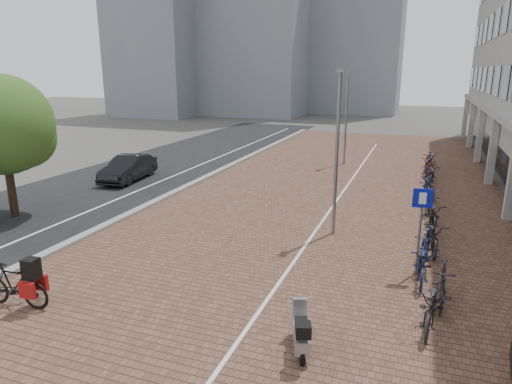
% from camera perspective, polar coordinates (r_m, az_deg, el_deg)
% --- Properties ---
extents(ground, '(140.00, 140.00, 0.00)m').
position_cam_1_polar(ground, '(11.70, -10.52, -13.46)').
color(ground, '#474442').
rests_on(ground, ground).
extents(plaza_brick, '(14.50, 42.00, 0.04)m').
position_cam_1_polar(plaza_brick, '(21.75, 10.47, 0.11)').
color(plaza_brick, brown).
rests_on(plaza_brick, ground).
extents(street_asphalt, '(8.00, 50.00, 0.03)m').
position_cam_1_polar(street_asphalt, '(25.88, -14.25, 2.28)').
color(street_asphalt, black).
rests_on(street_asphalt, ground).
extents(curb, '(0.35, 42.00, 0.14)m').
position_cam_1_polar(curb, '(23.91, -6.51, 1.78)').
color(curb, gray).
rests_on(curb, ground).
extents(lane_line, '(0.12, 44.00, 0.00)m').
position_cam_1_polar(lane_line, '(24.81, -10.43, 2.00)').
color(lane_line, white).
rests_on(lane_line, street_asphalt).
extents(parking_line, '(0.10, 30.00, 0.00)m').
position_cam_1_polar(parking_line, '(21.71, 11.00, 0.13)').
color(parking_line, white).
rests_on(parking_line, plaza_brick).
extents(bg_towers, '(33.00, 23.00, 32.00)m').
position_cam_1_polar(bg_towers, '(61.56, 1.43, 22.97)').
color(bg_towers, gray).
rests_on(bg_towers, ground).
extents(car_dark, '(1.81, 4.09, 1.31)m').
position_cam_1_polar(car_dark, '(24.28, -15.84, 2.91)').
color(car_dark, black).
rests_on(car_dark, ground).
extents(hero_bike, '(1.90, 0.69, 1.31)m').
position_cam_1_polar(hero_bike, '(12.46, -28.21, -10.27)').
color(hero_bike, black).
rests_on(hero_bike, ground).
extents(scooter_front, '(0.84, 1.43, 0.94)m').
position_cam_1_polar(scooter_front, '(9.59, 5.71, -16.93)').
color(scooter_front, gray).
rests_on(scooter_front, ground).
extents(parking_sign, '(0.52, 0.13, 2.51)m').
position_cam_1_polar(parking_sign, '(13.01, 20.12, -3.08)').
color(parking_sign, slate).
rests_on(parking_sign, ground).
extents(lamp_near, '(0.12, 0.12, 5.54)m').
position_cam_1_polar(lamp_near, '(15.35, 10.15, 4.47)').
color(lamp_near, slate).
rests_on(lamp_near, ground).
extents(lamp_far, '(0.12, 0.12, 5.55)m').
position_cam_1_polar(lamp_far, '(27.67, 11.32, 9.08)').
color(lamp_far, slate).
rests_on(lamp_far, ground).
extents(street_tree, '(3.76, 3.76, 5.47)m').
position_cam_1_polar(street_tree, '(19.47, -28.99, 7.15)').
color(street_tree, '#382619').
rests_on(street_tree, ground).
extents(bike_row, '(1.11, 20.41, 1.05)m').
position_cam_1_polar(bike_row, '(19.61, 21.13, -0.77)').
color(bike_row, black).
rests_on(bike_row, ground).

